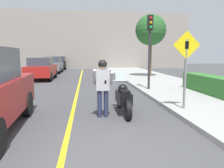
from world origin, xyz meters
name	(u,v)px	position (x,y,z in m)	size (l,w,h in m)	color
ground_plane	(94,155)	(0.00, 0.00, 0.00)	(80.00, 80.00, 0.00)	#424244
sidewalk_curb	(212,101)	(4.80, 4.00, 0.07)	(4.40, 44.00, 0.14)	#9E9E99
road_center_line	(76,96)	(-0.60, 6.00, 0.00)	(0.12, 36.00, 0.01)	yellow
building_backdrop	(87,40)	(0.00, 26.00, 3.78)	(28.00, 1.20, 7.57)	gray
motorcycle	(123,98)	(1.06, 2.96, 0.49)	(0.62, 2.17, 1.28)	black
person_biker	(103,82)	(0.36, 2.57, 1.08)	(0.59, 0.48, 1.75)	#282D4C
crossing_sign	(186,62)	(3.05, 2.76, 1.65)	(0.91, 0.08, 2.52)	slate
traffic_light	(150,38)	(3.08, 6.94, 2.72)	(0.26, 0.30, 3.72)	#2D2D30
hedge_row	(211,84)	(5.60, 5.48, 0.53)	(0.90, 3.95, 0.79)	#33702D
street_tree	(151,30)	(5.05, 13.45, 3.84)	(2.46, 2.46, 4.96)	brown
parked_car_red	(42,68)	(-3.50, 13.23, 0.86)	(1.88, 4.20, 1.68)	black
parked_car_grey	(53,65)	(-3.62, 19.57, 0.86)	(1.88, 4.20, 1.68)	black
parked_car_black	(59,63)	(-3.63, 25.62, 0.86)	(1.88, 4.20, 1.68)	black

